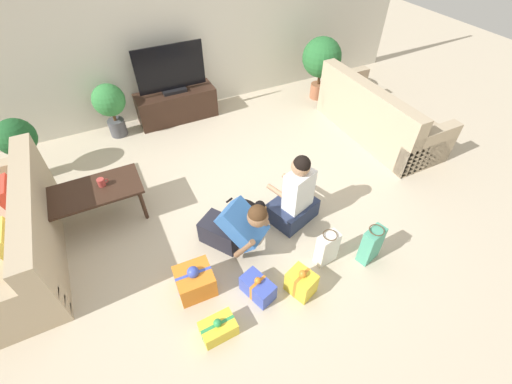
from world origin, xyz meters
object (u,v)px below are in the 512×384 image
Objects in this scene: coffee_table at (93,194)px; person_kneeling at (236,227)px; person_sitting at (295,197)px; gift_box_b at (258,288)px; tv_console at (177,105)px; tv at (171,72)px; potted_plant_corner_right at (322,59)px; gift_box_d at (301,283)px; gift_bag_a at (327,248)px; potted_plant_corner_left at (18,141)px; potted_plant_back_left at (110,104)px; gift_box_a at (218,328)px; sofa_left at (15,237)px; mug at (101,182)px; sofa_right at (377,117)px; gift_bag_b at (371,244)px; dog at (248,206)px; gift_box_c at (195,281)px.

coffee_table is 1.35× the size of person_kneeling.
person_sitting reaches higher than coffee_table.
tv_console is at bearing 85.63° from gift_box_b.
tv_console is 1.18× the size of tv.
potted_plant_corner_right is 2.99m from person_sitting.
gift_bag_a reaches higher than gift_box_d.
potted_plant_corner_left is at bearing -164.87° from tv.
potted_plant_back_left reaches higher than gift_box_a.
sofa_left is at bearing 143.17° from gift_box_b.
person_kneeling is 0.99m from gift_box_a.
mug is (-0.37, -1.68, -0.01)m from potted_plant_back_left.
tv_console is at bearing 55.32° from sofa_right.
gift_bag_b is (1.23, -0.14, 0.12)m from gift_box_b.
tv is (1.46, 1.75, 0.38)m from coffee_table.
mug is at bearing 102.82° from dog.
person_sitting is 1.10m from gift_box_b.
person_kneeling is at bearing -74.85° from potted_plant_back_left.
gift_box_c is (-0.52, 0.32, 0.03)m from gift_box_b.
sofa_right is 2.14× the size of person_sitting.
potted_plant_corner_left is 1.11× the size of person_kneeling.
person_sitting is 2.15m from mug.
potted_plant_corner_left reaches higher than sofa_left.
potted_plant_back_left is (0.50, 1.70, 0.11)m from coffee_table.
gift_bag_b is at bearing -74.77° from tv.
tv_console is 3.88× the size of gift_box_a.
sofa_right is 2.60m from dog.
tv_console is (-2.57, 1.78, -0.06)m from sofa_right.
person_sitting is 2.90× the size of gift_box_d.
potted_plant_corner_right is at bearing -147.17° from person_sitting.
gift_bag_a reaches higher than dog.
sofa_right is at bearing 91.77° from sofa_left.
dog is at bearing -88.38° from tv_console.
gift_box_d is (0.87, 0.04, 0.05)m from gift_box_a.
sofa_right reaches higher than mug.
gift_box_a is at bearing -101.65° from tv.
potted_plant_corner_left is 2.68× the size of gift_box_d.
person_sitting is at bearing 40.45° from gift_box_b.
mug is (0.13, 0.03, 0.10)m from coffee_table.
coffee_table is 3.04m from gift_bag_b.
sofa_right is at bearing -13.38° from person_kneeling.
person_kneeling is 1.70× the size of gift_bag_b.
sofa_right is at bearing 36.55° from gift_box_d.
potted_plant_corner_right is at bearing 57.76° from gift_bag_a.
gift_bag_b is (-1.45, -3.14, -0.47)m from potted_plant_corner_right.
gift_box_a is 0.98× the size of gift_box_d.
sofa_left is 4.40× the size of gift_bag_b.
potted_plant_corner_left reaches higher than person_kneeling.
potted_plant_corner_right reaches higher than person_sitting.
mug reaches higher than dog.
person_kneeling is 2.16× the size of gift_box_c.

